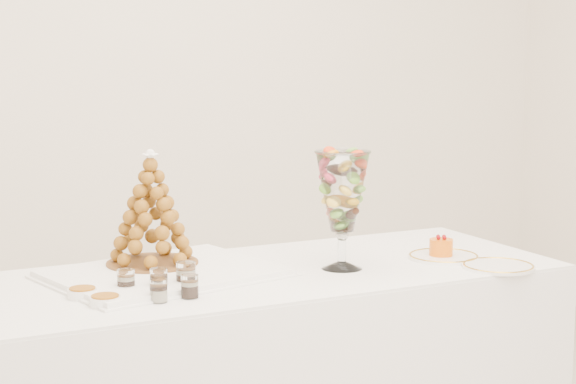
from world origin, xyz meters
name	(u,v)px	position (x,y,z in m)	size (l,w,h in m)	color
buffet_table	(268,379)	(-0.06, 0.16, 0.35)	(1.87, 0.84, 0.70)	white
lace_tray	(164,273)	(-0.38, 0.21, 0.71)	(0.64, 0.48, 0.02)	white
macaron_vase	(342,193)	(0.16, 0.10, 0.93)	(0.17, 0.17, 0.37)	white
cake_plate	(443,257)	(0.53, 0.10, 0.70)	(0.23, 0.23, 0.01)	white
spare_plate	(498,267)	(0.62, -0.08, 0.70)	(0.23, 0.23, 0.01)	white
verrine_a	(126,281)	(-0.53, 0.07, 0.73)	(0.05, 0.05, 0.07)	white
verrine_b	(159,280)	(-0.44, 0.04, 0.73)	(0.05, 0.05, 0.07)	white
verrine_c	(186,275)	(-0.36, 0.06, 0.73)	(0.06, 0.06, 0.08)	white
verrine_d	(159,291)	(-0.47, -0.06, 0.73)	(0.05, 0.05, 0.06)	white
verrine_e	(190,286)	(-0.38, -0.05, 0.73)	(0.05, 0.05, 0.07)	white
ramekin_back	(82,293)	(-0.66, 0.06, 0.71)	(0.08, 0.08, 0.03)	white
ramekin_front	(105,301)	(-0.62, -0.05, 0.71)	(0.08, 0.08, 0.03)	white
croquembouche	(151,209)	(-0.39, 0.31, 0.89)	(0.28, 0.28, 0.35)	brown
mousse_cake	(441,247)	(0.52, 0.11, 0.73)	(0.08, 0.08, 0.07)	orange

